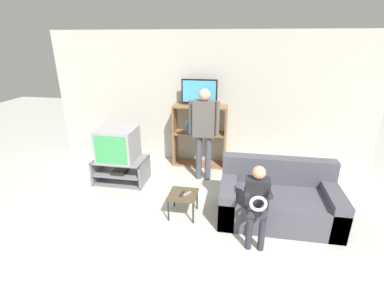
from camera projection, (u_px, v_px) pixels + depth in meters
The scene contains 11 objects.
wall_back at pixel (208, 100), 5.52m from camera, with size 6.40×0.06×2.60m.
tv_stand at pixel (121, 170), 5.04m from camera, with size 0.91×0.58×0.43m.
television_main at pixel (118, 144), 4.86m from camera, with size 0.65×0.58×0.57m.
media_shelf at pixel (200, 135), 5.55m from camera, with size 1.05×0.37×1.24m.
television_flat at pixel (199, 93), 5.26m from camera, with size 0.68×0.20×0.49m.
snack_table at pixel (183, 197), 4.03m from camera, with size 0.41×0.41×0.35m.
remote_control_black at pixel (182, 194), 3.99m from camera, with size 0.04×0.14×0.02m, color #232328.
remote_control_white at pixel (187, 194), 3.99m from camera, with size 0.04×0.14×0.02m, color gray.
couch at pixel (278, 200), 3.99m from camera, with size 1.64×0.90×0.81m.
person_standing_adult at pixel (204, 126), 4.83m from camera, with size 0.53×0.20×1.67m.
person_seated_child at pixel (257, 199), 3.46m from camera, with size 0.33×0.43×0.99m.
Camera 1 is at (0.61, -1.96, 2.45)m, focal length 26.00 mm.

